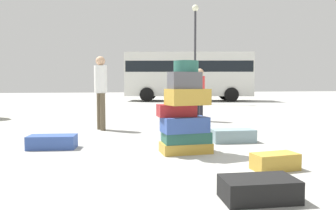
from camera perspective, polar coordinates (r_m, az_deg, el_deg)
ground_plane at (r=4.68m, az=3.59°, el=-9.52°), size 80.00×80.00×0.00m
suitcase_tower at (r=4.86m, az=3.07°, el=-1.85°), size 0.82×0.60×1.44m
suitcase_slate_behind_tower at (r=6.01m, az=1.98°, el=-5.22°), size 0.66×0.51×0.27m
suitcase_tan_foreground_near at (r=4.21m, az=18.97°, el=-9.73°), size 0.59×0.32×0.21m
suitcase_slate_upright_blue at (r=5.98m, az=11.82°, el=-5.52°), size 0.82×0.43×0.24m
suitcase_navy_left_side at (r=5.62m, az=-20.39°, el=-6.34°), size 0.82×0.48×0.23m
suitcase_black_foreground_far at (r=3.11m, az=16.23°, el=-14.52°), size 0.72×0.45×0.21m
person_bearded_onlooker at (r=7.53m, az=-12.20°, el=3.42°), size 0.30×0.33×1.74m
person_tourist_with_camera at (r=9.21m, az=5.81°, el=2.76°), size 0.30×0.34×1.55m
parked_bus at (r=21.01m, az=3.72°, el=5.78°), size 8.58×4.48×3.15m
lamp_post at (r=17.58m, az=4.99°, el=12.00°), size 0.36×0.36×5.44m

